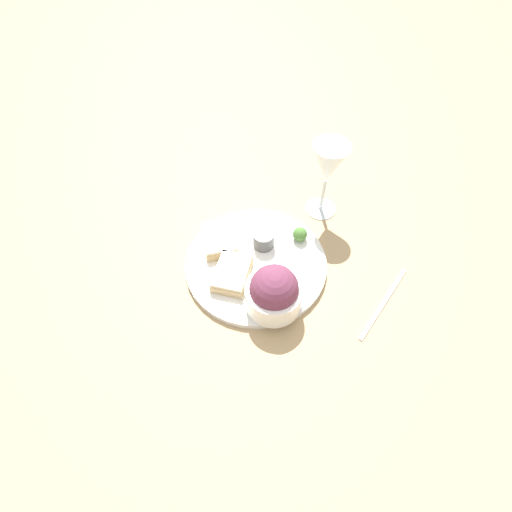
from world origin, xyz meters
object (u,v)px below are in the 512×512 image
Objects in this scene: salad_bowl at (274,292)px; wine_glass at (328,167)px; cheese_toast_far at (232,273)px; cheese_toast_near at (220,240)px; sauce_ramekin at (264,239)px; fork at (384,302)px.

wine_glass reaches higher than salad_bowl.
cheese_toast_far is at bearing 41.25° from salad_bowl.
salad_bowl is 1.18× the size of cheese_toast_near.
sauce_ramekin reaches higher than cheese_toast_far.
sauce_ramekin reaches higher than cheese_toast_near.
wine_glass is (0.16, -0.24, 0.10)m from cheese_toast_far.
sauce_ramekin is 0.49× the size of cheese_toast_near.
cheese_toast_near is at bearing 24.95° from salad_bowl.
cheese_toast_near is at bearing 6.65° from cheese_toast_far.
cheese_toast_near is at bearing 55.35° from fork.
sauce_ramekin reaches higher than fork.
wine_glass is 0.30m from fork.
cheese_toast_near is 0.60× the size of fork.
sauce_ramekin is at bearing -103.84° from cheese_toast_near.
cheese_toast_near is 0.50× the size of wine_glass.
cheese_toast_far reaches higher than fork.
sauce_ramekin is 0.30× the size of fork.
cheese_toast_near is 0.27m from wine_glass.
wine_glass is (0.23, -0.17, 0.07)m from salad_bowl.
cheese_toast_far is 0.74× the size of fork.
cheese_toast_far is (-0.09, -0.01, 0.00)m from cheese_toast_near.
cheese_toast_near is at bearing 104.92° from wine_glass.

